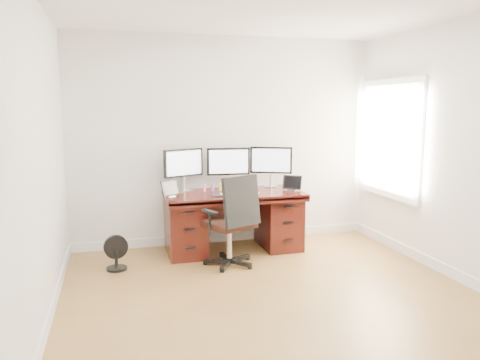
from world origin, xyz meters
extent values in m
plane|color=olive|center=(0.00, 0.00, 0.00)|extent=(4.50, 4.50, 0.00)
cube|color=white|center=(0.00, 2.25, 1.35)|extent=(4.00, 0.10, 2.70)
cube|color=white|center=(1.97, 1.50, 1.40)|extent=(0.04, 1.30, 1.50)
cube|color=white|center=(1.95, 1.50, 1.40)|extent=(0.01, 1.15, 1.35)
cube|color=#3C100C|center=(0.00, 1.80, 0.72)|extent=(1.70, 0.80, 0.05)
cube|color=#3C100C|center=(-0.60, 1.83, 0.35)|extent=(0.45, 0.70, 0.70)
cube|color=#3C100C|center=(0.60, 1.83, 0.35)|extent=(0.45, 0.70, 0.70)
cube|color=black|center=(0.00, 2.10, 0.50)|extent=(0.74, 0.03, 0.40)
cylinder|color=black|center=(-0.18, 1.30, 0.04)|extent=(0.74, 0.74, 0.08)
cylinder|color=silver|center=(-0.18, 1.30, 0.28)|extent=(0.06, 0.06, 0.40)
cube|color=black|center=(-0.18, 1.30, 0.48)|extent=(0.62, 0.61, 0.07)
cube|color=black|center=(-0.09, 1.10, 0.78)|extent=(0.44, 0.23, 0.55)
cube|color=black|center=(-0.43, 1.19, 0.66)|extent=(0.15, 0.24, 0.03)
cube|color=black|center=(0.07, 1.41, 0.66)|extent=(0.15, 0.24, 0.03)
cylinder|color=black|center=(-1.44, 1.46, 0.01)|extent=(0.23, 0.23, 0.03)
cylinder|color=black|center=(-1.44, 1.46, 0.12)|extent=(0.04, 0.04, 0.19)
cylinder|color=black|center=(-1.44, 1.46, 0.26)|extent=(0.27, 0.10, 0.26)
cube|color=silver|center=(-0.58, 2.07, 0.76)|extent=(0.22, 0.20, 0.01)
cylinder|color=silver|center=(-0.58, 2.07, 0.84)|extent=(0.04, 0.04, 0.18)
cube|color=black|center=(-0.58, 2.07, 1.10)|extent=(0.52, 0.25, 0.35)
cube|color=white|center=(-0.57, 2.05, 1.10)|extent=(0.46, 0.20, 0.30)
cube|color=silver|center=(0.00, 2.07, 0.76)|extent=(0.19, 0.15, 0.01)
cylinder|color=silver|center=(0.00, 2.07, 0.84)|extent=(0.04, 0.04, 0.18)
cube|color=black|center=(0.00, 2.07, 1.10)|extent=(0.55, 0.08, 0.35)
cube|color=white|center=(0.00, 2.05, 1.10)|extent=(0.50, 0.04, 0.30)
cube|color=silver|center=(0.58, 2.07, 0.76)|extent=(0.22, 0.20, 0.01)
cylinder|color=silver|center=(0.58, 2.07, 0.84)|extent=(0.04, 0.04, 0.18)
cube|color=black|center=(0.58, 2.07, 1.10)|extent=(0.51, 0.26, 0.35)
cube|color=white|center=(0.57, 2.05, 1.10)|extent=(0.45, 0.22, 0.30)
cube|color=silver|center=(-0.79, 1.75, 0.76)|extent=(0.13, 0.12, 0.01)
cube|color=black|center=(-0.79, 1.75, 0.85)|extent=(0.24, 0.19, 0.17)
cube|color=silver|center=(0.76, 1.75, 0.76)|extent=(0.13, 0.12, 0.01)
cube|color=black|center=(0.76, 1.75, 0.85)|extent=(0.23, 0.19, 0.17)
cube|color=white|center=(-0.05, 1.66, 0.76)|extent=(0.29, 0.13, 0.01)
cube|color=silver|center=(0.22, 1.65, 0.76)|extent=(0.16, 0.16, 0.01)
cube|color=black|center=(-0.21, 1.60, 0.76)|extent=(0.21, 0.14, 0.01)
cube|color=black|center=(0.06, 1.75, 0.76)|extent=(0.14, 0.09, 0.01)
cylinder|color=pink|center=(-0.34, 1.95, 0.78)|extent=(0.03, 0.03, 0.06)
sphere|color=pink|center=(-0.34, 1.95, 0.83)|extent=(0.04, 0.04, 0.04)
cylinder|color=#8853CD|center=(-0.24, 1.95, 0.78)|extent=(0.03, 0.03, 0.06)
sphere|color=#8853CD|center=(-0.24, 1.95, 0.83)|extent=(0.04, 0.04, 0.04)
cylinder|color=#DDC65D|center=(-0.14, 1.95, 0.78)|extent=(0.03, 0.03, 0.06)
sphere|color=#DDC65D|center=(-0.14, 1.95, 0.83)|extent=(0.04, 0.04, 0.04)
cylinder|color=brown|center=(0.11, 1.95, 0.78)|extent=(0.03, 0.03, 0.06)
sphere|color=brown|center=(0.11, 1.95, 0.83)|extent=(0.04, 0.04, 0.04)
cylinder|color=orange|center=(0.27, 1.95, 0.78)|extent=(0.03, 0.03, 0.06)
sphere|color=orange|center=(0.27, 1.95, 0.83)|extent=(0.04, 0.04, 0.04)
cylinder|color=#4357D9|center=(0.35, 1.95, 0.78)|extent=(0.03, 0.03, 0.06)
sphere|color=#4357D9|center=(0.35, 1.95, 0.83)|extent=(0.04, 0.04, 0.04)
camera|label=1|loc=(-1.42, -3.73, 1.80)|focal=35.00mm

